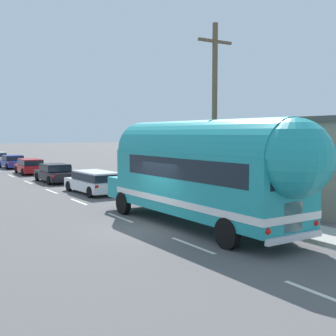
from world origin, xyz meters
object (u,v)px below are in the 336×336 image
(car_second, at_px, (55,172))
(car_lead, at_px, (94,181))
(car_fourth, at_px, (13,161))
(car_third, at_px, (30,165))
(utility_pole, at_px, (214,116))
(painted_bus, at_px, (206,169))

(car_second, bearing_deg, car_lead, -88.77)
(car_second, xyz_separation_m, car_fourth, (0.18, 15.23, -0.01))
(car_second, height_order, car_third, same)
(utility_pole, relative_size, painted_bus, 0.73)
(painted_bus, height_order, car_third, painted_bus)
(utility_pole, height_order, car_third, utility_pole)
(utility_pole, height_order, painted_bus, utility_pole)
(utility_pole, xyz_separation_m, car_lead, (-2.24, 8.80, -3.62))
(painted_bus, height_order, car_lead, painted_bus)
(painted_bus, distance_m, car_lead, 11.47)
(utility_pole, relative_size, car_third, 1.87)
(painted_bus, bearing_deg, car_fourth, 89.77)
(painted_bus, distance_m, car_second, 18.76)
(utility_pole, distance_m, car_fourth, 31.65)
(utility_pole, relative_size, car_second, 1.83)
(utility_pole, distance_m, painted_bus, 4.08)
(painted_bus, relative_size, car_third, 2.56)
(car_fourth, bearing_deg, car_third, -90.89)
(car_lead, relative_size, car_third, 1.06)
(utility_pole, height_order, car_second, utility_pole)
(utility_pole, height_order, car_fourth, utility_pole)
(car_lead, height_order, car_second, same)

